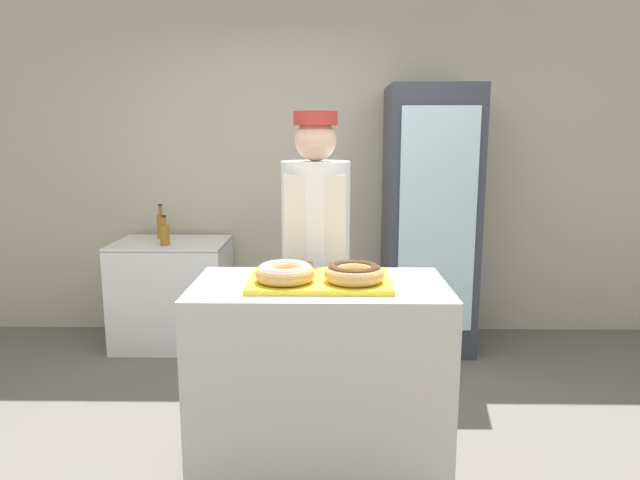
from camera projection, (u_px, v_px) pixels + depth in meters
The scene contains 13 objects.
ground_plane at pixel (320, 474), 2.74m from camera, with size 14.00×14.00×0.00m, color #66605B.
wall_back at pixel (324, 167), 4.59m from camera, with size 8.00×0.06×2.70m.
display_counter at pixel (320, 382), 2.65m from camera, with size 1.15×0.63×0.95m.
serving_tray at pixel (320, 281), 2.56m from camera, with size 0.63×0.43×0.02m.
donut_light_glaze at pixel (285, 272), 2.49m from camera, with size 0.26×0.26×0.08m.
donut_chocolate_glaze at pixel (354, 272), 2.49m from camera, with size 0.26×0.26×0.08m.
brownie_back_left at pixel (303, 267), 2.70m from camera, with size 0.09×0.09×0.03m.
brownie_back_right at pixel (338, 267), 2.70m from camera, with size 0.09×0.09×0.03m.
baker_person at pixel (316, 260), 3.20m from camera, with size 0.38×0.38×1.73m.
beverage_fridge at pixel (429, 220), 4.26m from camera, with size 0.64×0.67×1.95m.
chest_freezer at pixel (173, 292), 4.39m from camera, with size 0.84×0.62×0.81m.
bottle_amber at pixel (165, 234), 4.16m from camera, with size 0.07×0.07×0.22m.
bottle_amber_b at pixel (161, 225), 4.44m from camera, with size 0.06×0.06×0.27m.
Camera 1 is at (0.04, -2.49, 1.60)m, focal length 32.00 mm.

